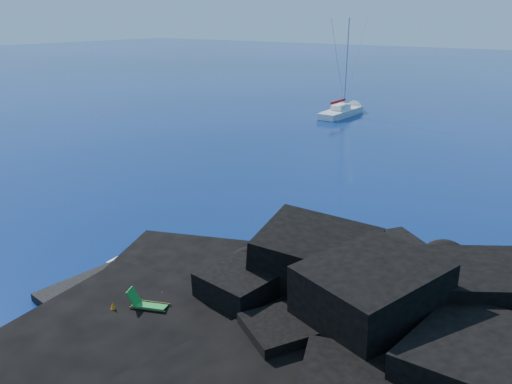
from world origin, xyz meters
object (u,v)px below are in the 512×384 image
(sailboat, at_px, (342,116))
(deck_chair, at_px, (150,301))
(marker_cone, at_px, (113,309))
(sunbather, at_px, (155,291))

(sailboat, xyz_separation_m, deck_chair, (13.84, -46.12, 0.91))
(marker_cone, bearing_deg, deck_chair, 40.78)
(deck_chair, xyz_separation_m, marker_cone, (-1.15, -0.99, -0.26))
(sailboat, distance_m, deck_chair, 48.16)
(sunbather, height_order, marker_cone, marker_cone)
(sailboat, distance_m, marker_cone, 48.79)
(deck_chair, xyz_separation_m, sunbather, (-0.93, 1.18, -0.39))
(deck_chair, bearing_deg, sunbather, 105.41)
(deck_chair, distance_m, sunbather, 1.55)
(sailboat, bearing_deg, sunbather, -73.04)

